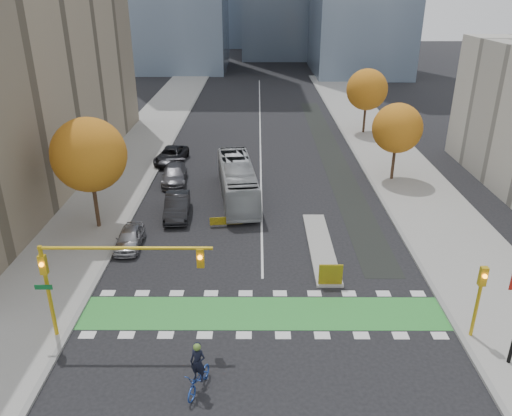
{
  "coord_description": "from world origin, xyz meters",
  "views": [
    {
      "loc": [
        -0.31,
        -20.99,
        16.29
      ],
      "look_at": [
        -0.41,
        8.86,
        3.0
      ],
      "focal_mm": 35.0,
      "sensor_mm": 36.0,
      "label": 1
    }
  ],
  "objects_px": {
    "cyclist": "(199,375)",
    "parked_car_b": "(177,206)",
    "tree_west": "(89,155)",
    "parked_car_d": "(171,155)",
    "parked_car_a": "(130,238)",
    "tree_east_near": "(397,128)",
    "traffic_signal_west": "(98,268)",
    "bus": "(237,181)",
    "tree_east_far": "(367,90)",
    "hazard_board": "(331,274)",
    "parked_car_c": "(174,175)",
    "traffic_signal_east": "(480,292)"
  },
  "relations": [
    {
      "from": "cyclist",
      "to": "parked_car_a",
      "type": "bearing_deg",
      "value": 133.26
    },
    {
      "from": "traffic_signal_east",
      "to": "parked_car_a",
      "type": "bearing_deg",
      "value": 153.86
    },
    {
      "from": "tree_east_near",
      "to": "parked_car_d",
      "type": "height_order",
      "value": "tree_east_near"
    },
    {
      "from": "tree_east_far",
      "to": "parked_car_c",
      "type": "bearing_deg",
      "value": -140.58
    },
    {
      "from": "tree_east_far",
      "to": "parked_car_a",
      "type": "relative_size",
      "value": 1.91
    },
    {
      "from": "tree_west",
      "to": "parked_car_b",
      "type": "bearing_deg",
      "value": 20.53
    },
    {
      "from": "traffic_signal_west",
      "to": "bus",
      "type": "distance_m",
      "value": 19.22
    },
    {
      "from": "tree_east_far",
      "to": "hazard_board",
      "type": "bearing_deg",
      "value": -104.12
    },
    {
      "from": "tree_west",
      "to": "tree_east_far",
      "type": "distance_m",
      "value": 35.73
    },
    {
      "from": "cyclist",
      "to": "parked_car_d",
      "type": "height_order",
      "value": "cyclist"
    },
    {
      "from": "tree_east_near",
      "to": "tree_east_far",
      "type": "relative_size",
      "value": 0.92
    },
    {
      "from": "tree_east_far",
      "to": "cyclist",
      "type": "bearing_deg",
      "value": -110.03
    },
    {
      "from": "traffic_signal_east",
      "to": "bus",
      "type": "bearing_deg",
      "value": 124.58
    },
    {
      "from": "hazard_board",
      "to": "tree_east_near",
      "type": "relative_size",
      "value": 0.2
    },
    {
      "from": "tree_west",
      "to": "bus",
      "type": "distance_m",
      "value": 12.17
    },
    {
      "from": "tree_west",
      "to": "tree_east_near",
      "type": "bearing_deg",
      "value": 22.62
    },
    {
      "from": "cyclist",
      "to": "bus",
      "type": "relative_size",
      "value": 0.22
    },
    {
      "from": "bus",
      "to": "parked_car_c",
      "type": "relative_size",
      "value": 2.13
    },
    {
      "from": "parked_car_a",
      "to": "parked_car_d",
      "type": "relative_size",
      "value": 0.74
    },
    {
      "from": "tree_west",
      "to": "traffic_signal_east",
      "type": "distance_m",
      "value": 25.9
    },
    {
      "from": "hazard_board",
      "to": "parked_car_b",
      "type": "xyz_separation_m",
      "value": [
        -10.5,
        9.86,
        0.04
      ]
    },
    {
      "from": "tree_west",
      "to": "parked_car_a",
      "type": "height_order",
      "value": "tree_west"
    },
    {
      "from": "bus",
      "to": "parked_car_a",
      "type": "height_order",
      "value": "bus"
    },
    {
      "from": "tree_west",
      "to": "parked_car_d",
      "type": "relative_size",
      "value": 1.52
    },
    {
      "from": "cyclist",
      "to": "parked_car_c",
      "type": "bearing_deg",
      "value": 119.36
    },
    {
      "from": "bus",
      "to": "parked_car_c",
      "type": "height_order",
      "value": "bus"
    },
    {
      "from": "hazard_board",
      "to": "tree_east_far",
      "type": "height_order",
      "value": "tree_east_far"
    },
    {
      "from": "parked_car_b",
      "to": "parked_car_d",
      "type": "xyz_separation_m",
      "value": [
        -2.5,
        12.85,
        -0.08
      ]
    },
    {
      "from": "tree_west",
      "to": "bus",
      "type": "height_order",
      "value": "tree_west"
    },
    {
      "from": "parked_car_a",
      "to": "cyclist",
      "type": "bearing_deg",
      "value": -66.68
    },
    {
      "from": "tree_east_far",
      "to": "bus",
      "type": "relative_size",
      "value": 0.69
    },
    {
      "from": "bus",
      "to": "tree_west",
      "type": "bearing_deg",
      "value": -158.02
    },
    {
      "from": "traffic_signal_east",
      "to": "parked_car_b",
      "type": "relative_size",
      "value": 0.81
    },
    {
      "from": "parked_car_b",
      "to": "parked_car_d",
      "type": "height_order",
      "value": "parked_car_b"
    },
    {
      "from": "traffic_signal_west",
      "to": "parked_car_d",
      "type": "bearing_deg",
      "value": 92.24
    },
    {
      "from": "hazard_board",
      "to": "tree_west",
      "type": "relative_size",
      "value": 0.17
    },
    {
      "from": "tree_east_far",
      "to": "parked_car_b",
      "type": "xyz_separation_m",
      "value": [
        -19.0,
        -23.94,
        -4.4
      ]
    },
    {
      "from": "tree_west",
      "to": "parked_car_c",
      "type": "height_order",
      "value": "tree_west"
    },
    {
      "from": "hazard_board",
      "to": "parked_car_c",
      "type": "height_order",
      "value": "parked_car_c"
    },
    {
      "from": "cyclist",
      "to": "parked_car_b",
      "type": "bearing_deg",
      "value": 119.62
    },
    {
      "from": "tree_west",
      "to": "tree_east_far",
      "type": "relative_size",
      "value": 1.08
    },
    {
      "from": "tree_east_near",
      "to": "parked_car_b",
      "type": "distance_m",
      "value": 20.53
    },
    {
      "from": "cyclist",
      "to": "parked_car_b",
      "type": "relative_size",
      "value": 0.49
    },
    {
      "from": "tree_east_far",
      "to": "traffic_signal_west",
      "type": "xyz_separation_m",
      "value": [
        -20.43,
        -38.51,
        -1.21
      ]
    },
    {
      "from": "traffic_signal_west",
      "to": "tree_west",
      "type": "bearing_deg",
      "value": 108.02
    },
    {
      "from": "traffic_signal_east",
      "to": "parked_car_d",
      "type": "height_order",
      "value": "traffic_signal_east"
    },
    {
      "from": "traffic_signal_west",
      "to": "parked_car_c",
      "type": "distance_m",
      "value": 22.05
    },
    {
      "from": "tree_west",
      "to": "hazard_board",
      "type": "bearing_deg",
      "value": -25.99
    },
    {
      "from": "traffic_signal_east",
      "to": "cyclist",
      "type": "xyz_separation_m",
      "value": [
        -13.36,
        -3.63,
        -1.9
      ]
    },
    {
      "from": "hazard_board",
      "to": "tree_east_far",
      "type": "xyz_separation_m",
      "value": [
        8.5,
        33.8,
        4.44
      ]
    }
  ]
}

